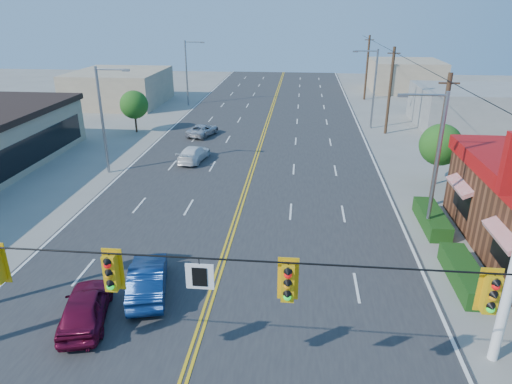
# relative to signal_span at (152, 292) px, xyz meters

# --- Properties ---
(road) EXTENTS (20.00, 120.00, 0.06)m
(road) POSITION_rel_signal_span_xyz_m (0.12, 20.00, -4.86)
(road) COLOR #2D2D30
(road) RESTS_ON ground
(signal_span) EXTENTS (24.32, 0.34, 9.00)m
(signal_span) POSITION_rel_signal_span_xyz_m (0.00, 0.00, 0.00)
(signal_span) COLOR #47301E
(signal_span) RESTS_ON ground
(streetlight_se) EXTENTS (2.55, 0.25, 8.00)m
(streetlight_se) POSITION_rel_signal_span_xyz_m (10.91, 14.00, -0.37)
(streetlight_se) COLOR gray
(streetlight_se) RESTS_ON ground
(streetlight_ne) EXTENTS (2.55, 0.25, 8.00)m
(streetlight_ne) POSITION_rel_signal_span_xyz_m (10.91, 38.00, -0.37)
(streetlight_ne) COLOR gray
(streetlight_ne) RESTS_ON ground
(streetlight_sw) EXTENTS (2.55, 0.25, 8.00)m
(streetlight_sw) POSITION_rel_signal_span_xyz_m (-10.67, 22.00, -0.37)
(streetlight_sw) COLOR gray
(streetlight_sw) RESTS_ON ground
(streetlight_nw) EXTENTS (2.55, 0.25, 8.00)m
(streetlight_nw) POSITION_rel_signal_span_xyz_m (-10.67, 48.00, -0.37)
(streetlight_nw) COLOR gray
(streetlight_nw) RESTS_ON ground
(utility_pole_near) EXTENTS (0.28, 0.28, 8.40)m
(utility_pole_near) POSITION_rel_signal_span_xyz_m (12.32, 18.00, -0.69)
(utility_pole_near) COLOR #47301E
(utility_pole_near) RESTS_ON ground
(utility_pole_mid) EXTENTS (0.28, 0.28, 8.40)m
(utility_pole_mid) POSITION_rel_signal_span_xyz_m (12.32, 36.00, -0.69)
(utility_pole_mid) COLOR #47301E
(utility_pole_mid) RESTS_ON ground
(utility_pole_far) EXTENTS (0.28, 0.28, 8.40)m
(utility_pole_far) POSITION_rel_signal_span_xyz_m (12.32, 54.00, -0.69)
(utility_pole_far) COLOR #47301E
(utility_pole_far) RESTS_ON ground
(tree_kfc_rear) EXTENTS (2.94, 2.94, 4.41)m
(tree_kfc_rear) POSITION_rel_signal_span_xyz_m (13.62, 22.00, -1.95)
(tree_kfc_rear) COLOR #47301E
(tree_kfc_rear) RESTS_ON ground
(tree_west) EXTENTS (2.80, 2.80, 4.20)m
(tree_west) POSITION_rel_signal_span_xyz_m (-12.88, 34.00, -2.09)
(tree_west) COLOR #47301E
(tree_west) RESTS_ON ground
(bld_east_mid) EXTENTS (12.00, 10.00, 4.00)m
(bld_east_mid) POSITION_rel_signal_span_xyz_m (22.12, 40.00, -2.89)
(bld_east_mid) COLOR gray
(bld_east_mid) RESTS_ON ground
(bld_west_far) EXTENTS (11.00, 12.00, 4.20)m
(bld_west_far) POSITION_rel_signal_span_xyz_m (-19.88, 48.00, -2.79)
(bld_west_far) COLOR tan
(bld_west_far) RESTS_ON ground
(bld_east_far) EXTENTS (10.00, 10.00, 4.40)m
(bld_east_far) POSITION_rel_signal_span_xyz_m (19.12, 62.00, -2.69)
(bld_east_far) COLOR tan
(bld_east_far) RESTS_ON ground
(car_magenta) EXTENTS (2.64, 4.45, 1.42)m
(car_magenta) POSITION_rel_signal_span_xyz_m (-4.57, 4.47, -4.18)
(car_magenta) COLOR maroon
(car_magenta) RESTS_ON ground
(car_blue) EXTENTS (2.55, 4.60, 1.44)m
(car_blue) POSITION_rel_signal_span_xyz_m (-2.70, 6.68, -4.17)
(car_blue) COLOR navy
(car_blue) RESTS_ON ground
(car_white) EXTENTS (2.27, 4.45, 1.23)m
(car_white) POSITION_rel_signal_span_xyz_m (-4.92, 25.29, -4.27)
(car_white) COLOR white
(car_white) RESTS_ON ground
(car_silver) EXTENTS (2.98, 4.45, 1.13)m
(car_silver) POSITION_rel_signal_span_xyz_m (-5.80, 33.12, -4.32)
(car_silver) COLOR silver
(car_silver) RESTS_ON ground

